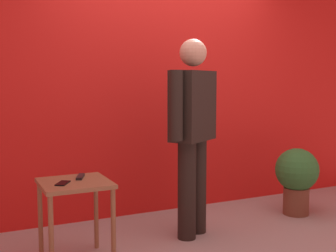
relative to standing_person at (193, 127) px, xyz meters
name	(u,v)px	position (x,y,z in m)	size (l,w,h in m)	color
ground_plane	(228,251)	(0.09, -0.45, -0.97)	(12.00, 12.00, 0.00)	#9E9991
back_wall_red	(161,83)	(0.09, 0.85, 0.38)	(6.22, 0.12, 2.70)	red
standing_person	(193,127)	(0.00, 0.00, 0.00)	(0.63, 0.46, 1.73)	black
side_table	(75,195)	(-1.08, -0.15, -0.45)	(0.50, 0.50, 0.63)	olive
cell_phone	(63,183)	(-1.17, -0.19, -0.33)	(0.07, 0.14, 0.01)	black
tv_remote	(80,177)	(-1.01, -0.06, -0.33)	(0.04, 0.17, 0.02)	black
potted_plant	(297,175)	(1.26, 0.08, -0.56)	(0.44, 0.44, 0.69)	brown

